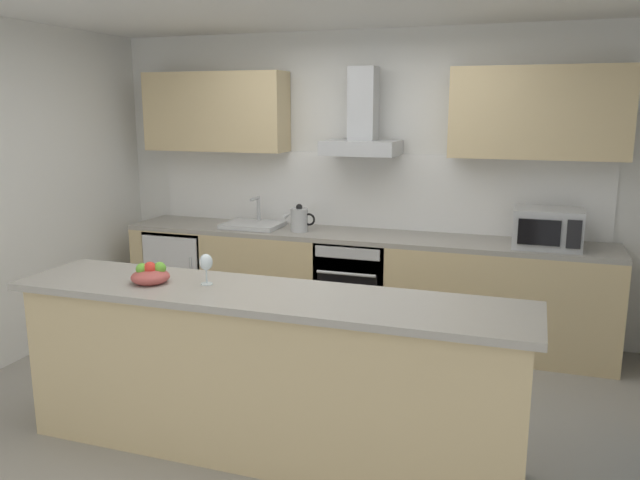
# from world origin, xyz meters

# --- Properties ---
(ground) EXTENTS (5.73, 4.62, 0.02)m
(ground) POSITION_xyz_m (0.00, 0.00, -0.01)
(ground) COLOR gray
(wall_back) EXTENTS (5.73, 0.12, 2.60)m
(wall_back) POSITION_xyz_m (0.00, 1.87, 1.30)
(wall_back) COLOR white
(wall_back) RESTS_ON ground
(backsplash_tile) EXTENTS (4.02, 0.02, 0.66)m
(backsplash_tile) POSITION_xyz_m (0.00, 1.80, 1.23)
(backsplash_tile) COLOR white
(counter_back) EXTENTS (4.16, 0.60, 0.90)m
(counter_back) POSITION_xyz_m (0.00, 1.49, 0.45)
(counter_back) COLOR #D1B784
(counter_back) RESTS_ON ground
(counter_island) EXTENTS (2.92, 0.64, 0.96)m
(counter_island) POSITION_xyz_m (0.03, -0.55, 0.49)
(counter_island) COLOR #D1B784
(counter_island) RESTS_ON ground
(upper_cabinets) EXTENTS (4.11, 0.32, 0.70)m
(upper_cabinets) POSITION_xyz_m (-0.00, 1.64, 1.91)
(upper_cabinets) COLOR #D1B784
(oven) EXTENTS (0.60, 0.62, 0.80)m
(oven) POSITION_xyz_m (0.00, 1.46, 0.46)
(oven) COLOR slate
(oven) RESTS_ON ground
(refrigerator) EXTENTS (0.58, 0.60, 0.85)m
(refrigerator) POSITION_xyz_m (-1.65, 1.46, 0.43)
(refrigerator) COLOR white
(refrigerator) RESTS_ON ground
(microwave) EXTENTS (0.50, 0.38, 0.30)m
(microwave) POSITION_xyz_m (1.51, 1.44, 1.05)
(microwave) COLOR #B7BABC
(microwave) RESTS_ON counter_back
(sink) EXTENTS (0.50, 0.40, 0.26)m
(sink) POSITION_xyz_m (-0.96, 1.47, 0.93)
(sink) COLOR silver
(sink) RESTS_ON counter_back
(kettle) EXTENTS (0.29, 0.15, 0.24)m
(kettle) POSITION_xyz_m (-0.50, 1.43, 1.01)
(kettle) COLOR #B7BABC
(kettle) RESTS_ON counter_back
(range_hood) EXTENTS (0.62, 0.45, 0.72)m
(range_hood) POSITION_xyz_m (0.00, 1.59, 1.79)
(range_hood) COLOR #B7BABC
(wine_glass) EXTENTS (0.08, 0.08, 0.18)m
(wine_glass) POSITION_xyz_m (-0.34, -0.51, 1.09)
(wine_glass) COLOR silver
(wine_glass) RESTS_ON counter_island
(fruit_bowl) EXTENTS (0.22, 0.22, 0.13)m
(fruit_bowl) POSITION_xyz_m (-0.66, -0.58, 1.01)
(fruit_bowl) COLOR #B24C47
(fruit_bowl) RESTS_ON counter_island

